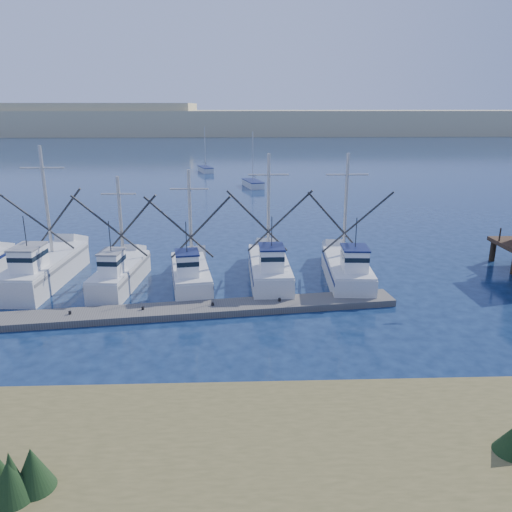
# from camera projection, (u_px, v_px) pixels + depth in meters

# --- Properties ---
(ground) EXTENTS (500.00, 500.00, 0.00)m
(ground) POSITION_uv_depth(u_px,v_px,m) (265.00, 358.00, 23.94)
(ground) COLOR #0B1A34
(ground) RESTS_ON ground
(floating_dock) EXTENTS (29.96, 5.70, 0.40)m
(floating_dock) POSITION_uv_depth(u_px,v_px,m) (143.00, 313.00, 28.62)
(floating_dock) COLOR #5A5751
(floating_dock) RESTS_ON ground
(dune_ridge) EXTENTS (360.00, 60.00, 10.00)m
(dune_ridge) POSITION_uv_depth(u_px,v_px,m) (239.00, 122.00, 223.51)
(dune_ridge) COLOR tan
(dune_ridge) RESTS_ON ground
(trawler_fleet) EXTENTS (29.16, 9.47, 9.11)m
(trawler_fleet) POSITION_uv_depth(u_px,v_px,m) (147.00, 272.00, 33.28)
(trawler_fleet) COLOR silver
(trawler_fleet) RESTS_ON ground
(sailboat_near) EXTENTS (3.27, 5.79, 8.10)m
(sailboat_near) POSITION_uv_depth(u_px,v_px,m) (253.00, 184.00, 74.61)
(sailboat_near) COLOR silver
(sailboat_near) RESTS_ON ground
(sailboat_far) EXTENTS (3.26, 5.73, 8.10)m
(sailboat_far) POSITION_uv_depth(u_px,v_px,m) (205.00, 169.00, 91.79)
(sailboat_far) COLOR silver
(sailboat_far) RESTS_ON ground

